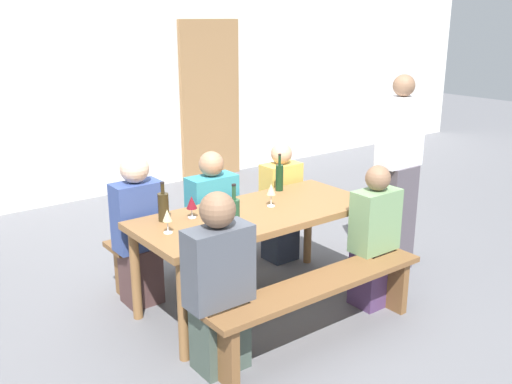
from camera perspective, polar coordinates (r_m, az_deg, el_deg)
ground_plane at (r=4.58m, az=-0.00°, el=-10.84°), size 24.00×24.00×0.00m
back_wall at (r=7.14m, az=-17.45°, el=11.93°), size 14.00×0.20×3.20m
wooden_door at (r=7.86m, az=-4.54°, el=8.99°), size 0.90×0.06×2.10m
tasting_table at (r=4.31m, az=-0.00°, el=-2.98°), size 1.83×0.79×0.75m
bench_near at (r=3.95m, az=6.23°, el=-10.07°), size 1.73×0.30×0.45m
bench_far at (r=4.96m, az=-4.89°, el=-4.23°), size 1.73×0.30×0.45m
wine_bottle_0 at (r=3.92m, az=-2.17°, el=-2.02°), size 0.08×0.08×0.31m
wine_bottle_1 at (r=4.10m, az=-9.13°, el=-1.40°), size 0.08×0.08×0.29m
wine_bottle_2 at (r=4.76m, az=2.33°, el=1.51°), size 0.06×0.06×0.31m
wine_glass_0 at (r=3.86m, az=-8.74°, el=-2.41°), size 0.06×0.06×0.17m
wine_glass_1 at (r=4.13m, az=-6.38°, el=-1.08°), size 0.08×0.08×0.16m
wine_glass_2 at (r=4.35m, az=1.51°, el=0.19°), size 0.07×0.07×0.18m
seated_guest_near_0 at (r=3.57m, az=-3.66°, el=-9.39°), size 0.42×0.24×1.16m
seated_guest_near_1 at (r=4.43m, az=11.57°, el=-4.75°), size 0.36×0.24×1.10m
seated_guest_far_0 at (r=4.44m, az=-11.53°, el=-4.01°), size 0.36×0.24×1.18m
seated_guest_far_1 at (r=4.76m, az=-4.31°, el=-2.89°), size 0.41×0.24×1.11m
seated_guest_far_2 at (r=5.17m, az=2.45°, el=-1.34°), size 0.35×0.24×1.08m
standing_host at (r=5.04m, az=13.76°, el=1.29°), size 0.39×0.24×1.69m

